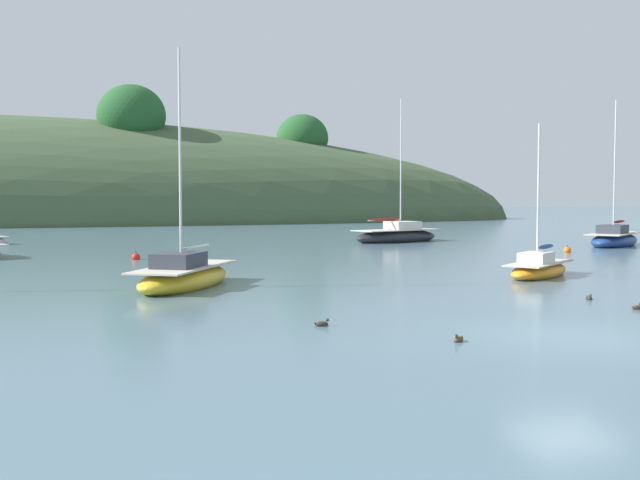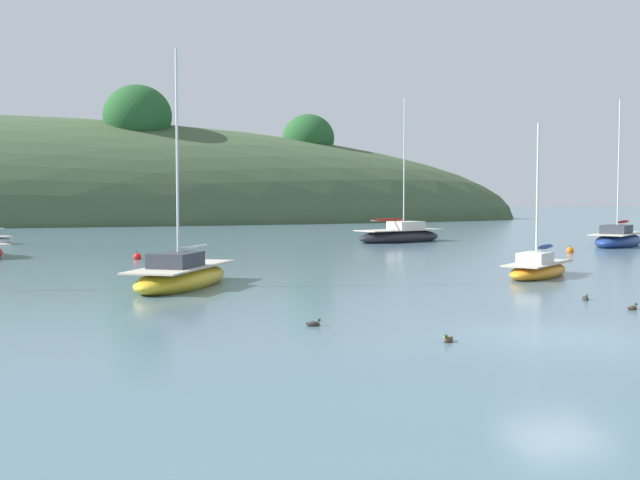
% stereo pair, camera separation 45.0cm
% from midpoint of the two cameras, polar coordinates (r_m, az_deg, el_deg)
% --- Properties ---
extents(ground_plane, '(400.00, 400.00, 0.00)m').
position_cam_midpoint_polar(ground_plane, '(18.99, 18.02, -6.96)').
color(ground_plane, slate).
extents(sailboat_navy_dinghy, '(4.84, 4.29, 6.49)m').
position_cam_midpoint_polar(sailboat_navy_dinghy, '(32.74, 16.45, -2.10)').
color(sailboat_navy_dinghy, orange).
rests_on(sailboat_navy_dinghy, ground).
extents(sailboat_cream_ketch, '(7.15, 6.30, 10.01)m').
position_cam_midpoint_polar(sailboat_cream_ketch, '(54.82, 21.74, 0.03)').
color(sailboat_cream_ketch, navy).
rests_on(sailboat_cream_ketch, ground).
extents(sailboat_grey_yawl, '(7.90, 4.95, 10.76)m').
position_cam_midpoint_polar(sailboat_grey_yawl, '(55.92, 6.29, 0.33)').
color(sailboat_grey_yawl, '#232328').
rests_on(sailboat_grey_yawl, ground).
extents(sailboat_yellow_far, '(5.10, 6.64, 8.88)m').
position_cam_midpoint_polar(sailboat_yellow_far, '(28.32, -9.93, -2.71)').
color(sailboat_yellow_far, gold).
rests_on(sailboat_yellow_far, ground).
extents(mooring_buoy_inner, '(0.44, 0.44, 0.54)m').
position_cam_midpoint_polar(mooring_buoy_inner, '(47.38, 18.54, -0.76)').
color(mooring_buoy_inner, orange).
rests_on(mooring_buoy_inner, ground).
extents(mooring_buoy_channel, '(0.44, 0.44, 0.54)m').
position_cam_midpoint_polar(mooring_buoy_channel, '(41.21, -13.29, -1.26)').
color(mooring_buoy_channel, red).
rests_on(mooring_buoy_channel, ground).
extents(duck_lone_right, '(0.43, 0.23, 0.24)m').
position_cam_midpoint_polar(duck_lone_right, '(19.58, 0.18, -6.34)').
color(duck_lone_right, '#2D2823').
rests_on(duck_lone_right, ground).
extents(duck_trailing, '(0.38, 0.35, 0.24)m').
position_cam_midpoint_polar(duck_trailing, '(17.76, 10.35, -7.39)').
color(duck_trailing, '#473828').
rests_on(duck_trailing, ground).
extents(duck_straggler, '(0.28, 0.42, 0.24)m').
position_cam_midpoint_polar(duck_straggler, '(25.97, 19.81, -4.15)').
color(duck_straggler, '#2D2823').
rests_on(duck_straggler, ground).
extents(duck_lead, '(0.43, 0.24, 0.24)m').
position_cam_midpoint_polar(duck_lead, '(24.27, 22.95, -4.73)').
color(duck_lead, '#473828').
rests_on(duck_lead, ground).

